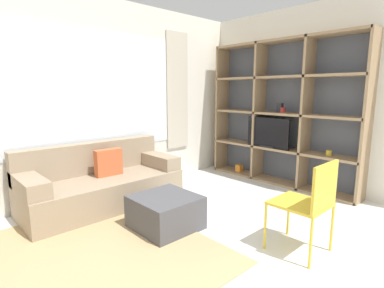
# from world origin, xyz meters

# --- Properties ---
(wall_back) EXTENTS (6.76, 0.11, 2.70)m
(wall_back) POSITION_xyz_m (0.00, 3.13, 1.36)
(wall_back) COLOR silver
(wall_back) RESTS_ON ground_plane
(wall_right) EXTENTS (0.07, 4.30, 2.70)m
(wall_right) POSITION_xyz_m (2.81, 1.55, 1.35)
(wall_right) COLOR silver
(wall_right) RESTS_ON ground_plane
(area_rug) EXTENTS (2.72, 2.20, 0.01)m
(area_rug) POSITION_xyz_m (-0.91, 1.64, 0.01)
(area_rug) COLOR tan
(area_rug) RESTS_ON ground_plane
(shelving_unit) EXTENTS (0.34, 2.47, 2.22)m
(shelving_unit) POSITION_xyz_m (2.64, 1.67, 1.09)
(shelving_unit) COLOR #515660
(shelving_unit) RESTS_ON ground_plane
(couch_main) EXTENTS (1.93, 0.83, 0.79)m
(couch_main) POSITION_xyz_m (0.09, 2.68, 0.29)
(couch_main) COLOR gray
(couch_main) RESTS_ON ground_plane
(ottoman) EXTENTS (0.63, 0.64, 0.35)m
(ottoman) POSITION_xyz_m (0.28, 1.62, 0.18)
(ottoman) COLOR #47474C
(ottoman) RESTS_ON ground_plane
(folding_chair) EXTENTS (0.44, 0.46, 0.86)m
(folding_chair) POSITION_xyz_m (0.90, 0.34, 0.52)
(folding_chair) COLOR gold
(folding_chair) RESTS_ON ground_plane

